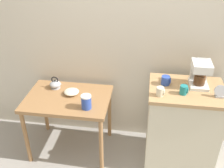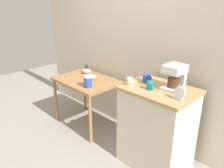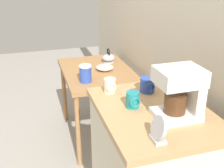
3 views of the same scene
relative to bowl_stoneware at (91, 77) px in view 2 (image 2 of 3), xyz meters
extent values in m
plane|color=gray|center=(0.65, -0.08, -0.75)|extent=(8.00, 8.00, 0.00)
cube|color=beige|center=(0.75, 0.36, 0.65)|extent=(4.40, 0.10, 2.80)
cube|color=#9E7044|center=(-0.03, -0.07, -0.05)|extent=(0.91, 0.64, 0.04)
cylinder|color=#9E7044|center=(-0.44, -0.35, -0.41)|extent=(0.04, 0.04, 0.68)
cylinder|color=#9E7044|center=(0.38, -0.35, -0.41)|extent=(0.04, 0.04, 0.68)
cylinder|color=#9E7044|center=(-0.44, 0.21, -0.41)|extent=(0.04, 0.04, 0.68)
cylinder|color=#9E7044|center=(0.38, 0.21, -0.41)|extent=(0.04, 0.04, 0.68)
cube|color=beige|center=(1.21, -0.07, -0.30)|extent=(0.71, 0.54, 0.90)
cube|color=tan|center=(1.21, -0.07, 0.17)|extent=(0.74, 0.57, 0.04)
cylinder|color=beige|center=(0.00, 0.00, -0.03)|extent=(0.07, 0.07, 0.01)
ellipsoid|color=beige|center=(0.00, 0.00, 0.00)|extent=(0.16, 0.16, 0.04)
cylinder|color=#B2B5BA|center=(-0.22, 0.10, -0.02)|extent=(0.11, 0.11, 0.01)
ellipsoid|color=#B2B5BA|center=(-0.22, 0.10, 0.02)|extent=(0.12, 0.12, 0.07)
cone|color=#B2B5BA|center=(-0.16, 0.10, 0.02)|extent=(0.06, 0.03, 0.04)
sphere|color=black|center=(-0.22, 0.10, 0.07)|extent=(0.02, 0.02, 0.02)
torus|color=black|center=(-0.22, 0.10, 0.08)|extent=(0.08, 0.01, 0.08)
cylinder|color=#2D4CAD|center=(0.22, -0.23, 0.04)|extent=(0.10, 0.10, 0.14)
cylinder|color=white|center=(0.22, -0.23, 0.11)|extent=(0.11, 0.11, 0.01)
cube|color=white|center=(1.32, 0.00, 0.20)|extent=(0.18, 0.22, 0.03)
cube|color=white|center=(1.32, 0.09, 0.32)|extent=(0.16, 0.05, 0.26)
cube|color=white|center=(1.32, 0.00, 0.41)|extent=(0.18, 0.22, 0.08)
cylinder|color=#4C2D19|center=(1.32, -0.01, 0.27)|extent=(0.11, 0.11, 0.10)
cylinder|color=teal|center=(1.15, -0.17, 0.23)|extent=(0.07, 0.07, 0.09)
torus|color=teal|center=(1.19, -0.17, 0.23)|extent=(0.01, 0.06, 0.06)
cylinder|color=#2D4CAD|center=(0.99, -0.01, 0.23)|extent=(0.09, 0.09, 0.09)
torus|color=#2D4CAD|center=(1.04, -0.01, 0.23)|extent=(0.01, 0.06, 0.06)
cylinder|color=beige|center=(0.93, -0.23, 0.23)|extent=(0.07, 0.07, 0.09)
torus|color=beige|center=(0.97, -0.23, 0.23)|extent=(0.01, 0.06, 0.06)
cube|color=#B2B5BA|center=(1.48, -0.17, 0.20)|extent=(0.08, 0.05, 0.02)
cylinder|color=#B2B5BA|center=(1.48, -0.17, 0.25)|extent=(0.11, 0.05, 0.11)
cylinder|color=black|center=(1.48, -0.18, 0.25)|extent=(0.09, 0.04, 0.09)
camera|label=1|loc=(0.80, -2.38, 1.56)|focal=42.83mm
camera|label=2|loc=(2.39, -1.93, 1.06)|focal=36.03mm
camera|label=3|loc=(2.41, -0.67, 0.90)|focal=45.16mm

